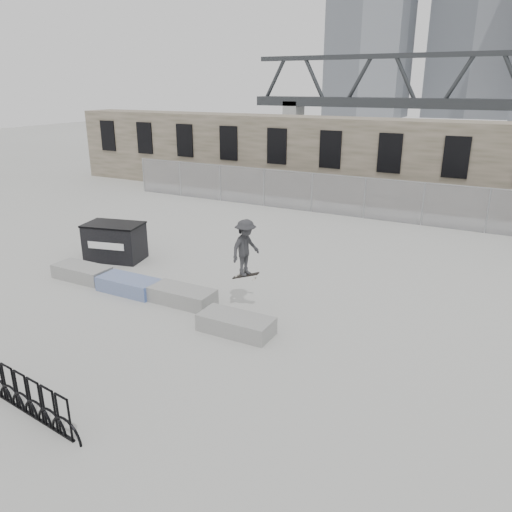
{
  "coord_description": "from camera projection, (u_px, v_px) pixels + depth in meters",
  "views": [
    {
      "loc": [
        9.31,
        -10.97,
        6.25
      ],
      "look_at": [
        2.56,
        1.66,
        1.3
      ],
      "focal_mm": 35.0,
      "sensor_mm": 36.0,
      "label": 1
    }
  ],
  "objects": [
    {
      "name": "bike_rack",
      "position": [
        16.0,
        390.0,
        10.01
      ],
      "size": [
        4.02,
        0.52,
        0.9
      ],
      "rotation": [
        0.0,
        0.0,
        -0.12
      ],
      "color": "black",
      "rests_on": "ground"
    },
    {
      "name": "planter_offset",
      "position": [
        236.0,
        323.0,
        13.18
      ],
      "size": [
        2.0,
        0.9,
        0.46
      ],
      "color": "#979694",
      "rests_on": "ground"
    },
    {
      "name": "planter_center_right",
      "position": [
        182.0,
        295.0,
        14.96
      ],
      "size": [
        2.0,
        0.9,
        0.46
      ],
      "color": "#979694",
      "rests_on": "ground"
    },
    {
      "name": "ground",
      "position": [
        157.0,
        299.0,
        15.33
      ],
      "size": [
        120.0,
        120.0,
        0.0
      ],
      "primitive_type": "plane",
      "color": "#B0B0AB",
      "rests_on": "ground"
    },
    {
      "name": "stone_wall",
      "position": [
        338.0,
        159.0,
        28.13
      ],
      "size": [
        36.0,
        2.58,
        4.5
      ],
      "color": "#645B4A",
      "rests_on": "ground"
    },
    {
      "name": "dumpster",
      "position": [
        115.0,
        241.0,
        18.55
      ],
      "size": [
        2.34,
        1.73,
        1.39
      ],
      "rotation": [
        0.0,
        0.0,
        0.23
      ],
      "color": "black",
      "rests_on": "ground"
    },
    {
      "name": "planter_far_left",
      "position": [
        82.0,
        272.0,
        16.82
      ],
      "size": [
        2.0,
        0.9,
        0.46
      ],
      "color": "#979694",
      "rests_on": "ground"
    },
    {
      "name": "planter_center_left",
      "position": [
        129.0,
        284.0,
        15.76
      ],
      "size": [
        2.0,
        0.9,
        0.46
      ],
      "color": "#3756A7",
      "rests_on": "ground"
    },
    {
      "name": "chainlink_fence",
      "position": [
        312.0,
        192.0,
        25.41
      ],
      "size": [
        22.06,
        0.06,
        2.02
      ],
      "color": "gray",
      "rests_on": "ground"
    },
    {
      "name": "skateboarder",
      "position": [
        246.0,
        248.0,
        14.03
      ],
      "size": [
        0.8,
        1.15,
        1.79
      ],
      "rotation": [
        0.0,
        0.0,
        1.38
      ],
      "color": "#2C2C2F",
      "rests_on": "ground"
    }
  ]
}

